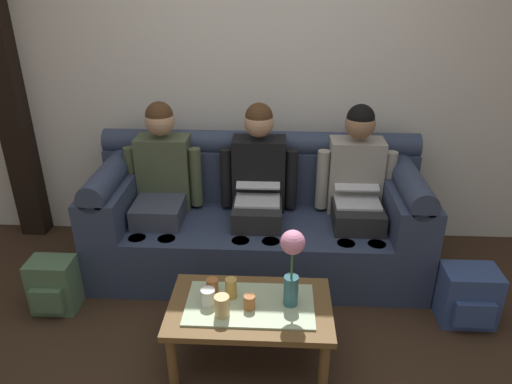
{
  "coord_description": "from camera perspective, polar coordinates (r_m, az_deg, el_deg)",
  "views": [
    {
      "loc": [
        0.14,
        -1.94,
        2.06
      ],
      "look_at": [
        -0.0,
        0.87,
        0.73
      ],
      "focal_mm": 33.59,
      "sensor_mm": 36.0,
      "label": 1
    }
  ],
  "objects": [
    {
      "name": "flower_vase",
      "position": [
        2.53,
        4.32,
        -8.01
      ],
      "size": [
        0.13,
        0.13,
        0.46
      ],
      "color": "#336672",
      "rests_on": "coffee_table"
    },
    {
      "name": "coffee_table",
      "position": [
        2.73,
        -0.73,
        -14.13
      ],
      "size": [
        0.9,
        0.55,
        0.39
      ],
      "color": "brown",
      "rests_on": "ground_plane"
    },
    {
      "name": "back_wall_patterned",
      "position": [
        3.69,
        0.69,
        15.73
      ],
      "size": [
        6.0,
        0.12,
        2.9
      ],
      "primitive_type": "cube",
      "color": "silver",
      "rests_on": "ground_plane"
    },
    {
      "name": "ground_plane",
      "position": [
        2.83,
        -0.9,
        -21.44
      ],
      "size": [
        14.0,
        14.0,
        0.0
      ],
      "primitive_type": "plane",
      "color": "#382619"
    },
    {
      "name": "timber_pillar",
      "position": [
        4.12,
        -28.04,
        13.91
      ],
      "size": [
        0.2,
        0.2,
        2.9
      ],
      "primitive_type": "cube",
      "color": "black",
      "rests_on": "ground_plane"
    },
    {
      "name": "person_middle",
      "position": [
        3.41,
        0.27,
        0.96
      ],
      "size": [
        0.56,
        0.67,
        1.22
      ],
      "color": "#232326",
      "rests_on": "ground_plane"
    },
    {
      "name": "cup_far_left",
      "position": [
        2.76,
        -5.23,
        -11.02
      ],
      "size": [
        0.07,
        0.07,
        0.08
      ],
      "primitive_type": "cylinder",
      "color": "#B26633",
      "rests_on": "coffee_table"
    },
    {
      "name": "backpack_left",
      "position": [
        3.43,
        -22.95,
        -10.25
      ],
      "size": [
        0.28,
        0.25,
        0.37
      ],
      "color": "#4C6B4C",
      "rests_on": "ground_plane"
    },
    {
      "name": "cup_far_center",
      "position": [
        2.58,
        -4.08,
        -13.37
      ],
      "size": [
        0.08,
        0.08,
        0.12
      ],
      "primitive_type": "cylinder",
      "color": "#DBB77A",
      "rests_on": "coffee_table"
    },
    {
      "name": "cup_near_left",
      "position": [
        2.67,
        -5.73,
        -12.32
      ],
      "size": [
        0.08,
        0.08,
        0.09
      ],
      "primitive_type": "cylinder",
      "color": "white",
      "rests_on": "coffee_table"
    },
    {
      "name": "cup_far_right",
      "position": [
        2.7,
        -2.99,
        -11.36
      ],
      "size": [
        0.06,
        0.06,
        0.12
      ],
      "primitive_type": "cylinder",
      "color": "gold",
      "rests_on": "coffee_table"
    },
    {
      "name": "backpack_right",
      "position": [
        3.35,
        23.9,
        -11.3
      ],
      "size": [
        0.34,
        0.29,
        0.37
      ],
      "color": "#33477A",
      "rests_on": "ground_plane"
    },
    {
      "name": "cup_near_right",
      "position": [
        2.63,
        -0.83,
        -12.97
      ],
      "size": [
        0.06,
        0.06,
        0.08
      ],
      "primitive_type": "cylinder",
      "color": "#B26633",
      "rests_on": "coffee_table"
    },
    {
      "name": "couch",
      "position": [
        3.54,
        0.26,
        -3.28
      ],
      "size": [
        2.34,
        0.88,
        0.96
      ],
      "color": "#2D3851",
      "rests_on": "ground_plane"
    },
    {
      "name": "person_right",
      "position": [
        3.45,
        11.89,
        0.7
      ],
      "size": [
        0.56,
        0.67,
        1.22
      ],
      "color": "#232326",
      "rests_on": "ground_plane"
    },
    {
      "name": "person_left",
      "position": [
        3.51,
        -11.16,
        1.19
      ],
      "size": [
        0.56,
        0.67,
        1.22
      ],
      "color": "#383D4C",
      "rests_on": "ground_plane"
    }
  ]
}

